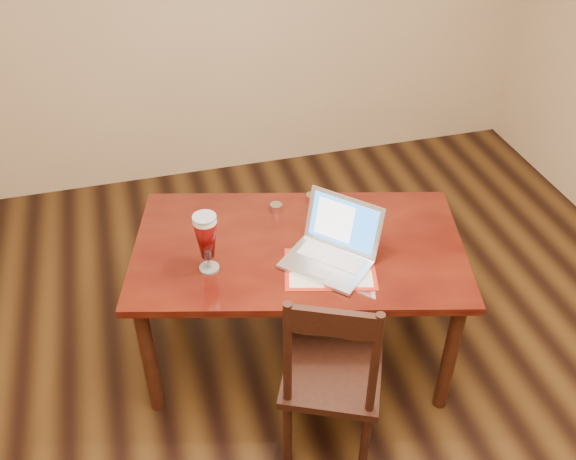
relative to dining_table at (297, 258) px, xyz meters
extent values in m
plane|color=black|center=(-0.03, -0.61, -0.64)|extent=(5.00, 5.00, 0.00)
cube|color=#53170B|center=(0.01, 0.01, 0.05)|extent=(1.68, 1.21, 0.04)
cylinder|color=#38180E|center=(-0.74, -0.16, -0.30)|extent=(0.07, 0.07, 0.67)
cylinder|color=#38180E|center=(0.58, -0.50, -0.30)|extent=(0.07, 0.07, 0.67)
cylinder|color=#38180E|center=(-0.56, 0.52, -0.30)|extent=(0.07, 0.07, 0.67)
cylinder|color=#38180E|center=(0.76, 0.17, -0.30)|extent=(0.07, 0.07, 0.67)
cube|color=#A8210F|center=(0.10, -0.19, 0.07)|extent=(0.46, 0.38, 0.00)
cube|color=beige|center=(0.10, -0.19, 0.08)|extent=(0.41, 0.33, 0.00)
cube|color=silver|center=(0.08, -0.17, 0.09)|extent=(0.43, 0.43, 0.02)
cube|color=silver|center=(0.12, -0.13, 0.09)|extent=(0.28, 0.29, 0.00)
cube|color=silver|center=(0.03, -0.22, 0.09)|extent=(0.11, 0.11, 0.00)
cube|color=silver|center=(0.20, -0.06, 0.21)|extent=(0.30, 0.31, 0.24)
cube|color=blue|center=(0.19, -0.06, 0.22)|extent=(0.26, 0.27, 0.20)
cube|color=white|center=(0.16, -0.03, 0.22)|extent=(0.16, 0.16, 0.17)
cylinder|color=silver|center=(-0.42, -0.05, 0.08)|extent=(0.09, 0.09, 0.01)
cylinder|color=silver|center=(-0.42, -0.05, 0.11)|extent=(0.02, 0.02, 0.06)
cylinder|color=white|center=(-0.42, -0.05, 0.34)|extent=(0.10, 0.10, 0.02)
cylinder|color=silver|center=(-0.42, -0.05, 0.35)|extent=(0.10, 0.10, 0.01)
cylinder|color=silver|center=(-0.02, 0.29, 0.09)|extent=(0.06, 0.06, 0.04)
cylinder|color=silver|center=(0.17, 0.33, 0.09)|extent=(0.06, 0.06, 0.04)
cube|color=black|center=(0.01, -0.53, -0.22)|extent=(0.53, 0.52, 0.04)
cylinder|color=black|center=(-0.21, -0.60, -0.44)|extent=(0.04, 0.04, 0.40)
cylinder|color=black|center=(0.09, -0.74, -0.44)|extent=(0.04, 0.04, 0.40)
cylinder|color=black|center=(-0.08, -0.32, -0.44)|extent=(0.04, 0.04, 0.40)
cylinder|color=black|center=(0.22, -0.46, -0.44)|extent=(0.04, 0.04, 0.40)
cylinder|color=black|center=(-0.21, -0.60, 0.06)|extent=(0.04, 0.04, 0.53)
cylinder|color=black|center=(0.09, -0.74, 0.06)|extent=(0.04, 0.04, 0.53)
cube|color=black|center=(-0.06, -0.67, 0.26)|extent=(0.31, 0.16, 0.12)
camera|label=1|loc=(-0.64, -2.19, 1.93)|focal=40.00mm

